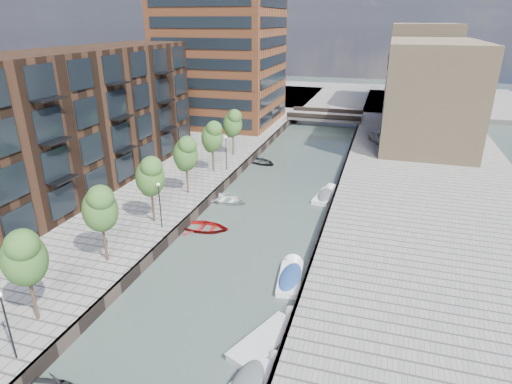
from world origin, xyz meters
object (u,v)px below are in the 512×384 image
at_px(sloop_2, 205,230).
at_px(motorboat_4, 326,195).
at_px(tree_6, 233,123).
at_px(car, 378,137).
at_px(tree_2, 100,207).
at_px(sloop_3, 225,202).
at_px(tree_1, 24,256).
at_px(tree_5, 212,136).
at_px(motorboat_2, 273,336).
at_px(motorboat_3, 291,276).
at_px(tree_3, 150,175).
at_px(tree_4, 185,153).
at_px(bridge, 325,116).
at_px(sloop_4, 261,163).

relative_size(sloop_2, motorboat_4, 0.93).
relative_size(tree_6, sloop_2, 1.31).
bearing_deg(tree_6, car, 34.19).
xyz_separation_m(tree_2, sloop_3, (3.67, 15.06, -5.31)).
distance_m(tree_1, tree_5, 28.00).
distance_m(motorboat_4, car, 21.51).
relative_size(motorboat_2, car, 1.30).
distance_m(tree_1, motorboat_3, 17.47).
bearing_deg(tree_6, motorboat_3, -61.88).
xyz_separation_m(tree_3, motorboat_4, (13.59, 12.36, -5.12)).
bearing_deg(tree_4, sloop_3, 16.16).
relative_size(tree_5, motorboat_2, 1.05).
height_order(tree_1, car, tree_1).
bearing_deg(sloop_2, bridge, -8.45).
height_order(sloop_4, motorboat_4, motorboat_4).
height_order(sloop_4, car, car).
relative_size(bridge, sloop_4, 2.95).
bearing_deg(car, tree_4, -149.52).
distance_m(sloop_2, car, 34.80).
bearing_deg(tree_1, tree_6, 90.00).
height_order(tree_2, tree_5, same).
relative_size(sloop_4, motorboat_3, 0.92).
relative_size(motorboat_2, motorboat_4, 1.16).
bearing_deg(sloop_4, tree_2, -163.95).
bearing_deg(tree_2, tree_5, 90.00).
distance_m(tree_3, motorboat_2, 18.00).
height_order(bridge, tree_2, tree_2).
xyz_separation_m(tree_2, tree_4, (0.00, 14.00, 0.00)).
distance_m(motorboat_2, motorboat_4, 22.81).
height_order(tree_6, car, tree_6).
xyz_separation_m(tree_1, sloop_3, (3.67, 22.06, -5.31)).
relative_size(tree_3, tree_5, 1.00).
bearing_deg(sloop_2, motorboat_3, -123.76).
bearing_deg(sloop_4, tree_1, -162.51).
bearing_deg(tree_2, sloop_2, 63.84).
xyz_separation_m(bridge, sloop_2, (-4.32, -45.50, -1.39)).
distance_m(motorboat_2, motorboat_3, 6.53).
height_order(tree_1, tree_4, same).
bearing_deg(motorboat_4, motorboat_3, -90.95).
xyz_separation_m(tree_4, motorboat_4, (13.59, 5.36, -5.12)).
bearing_deg(motorboat_3, motorboat_4, 89.05).
relative_size(tree_5, sloop_2, 1.31).
distance_m(sloop_4, car, 18.76).
height_order(tree_1, sloop_2, tree_1).
bearing_deg(tree_2, bridge, 81.05).
distance_m(tree_2, sloop_2, 10.86).
distance_m(motorboat_3, car, 37.60).
relative_size(tree_3, car, 1.37).
bearing_deg(motorboat_3, bridge, 95.41).
relative_size(tree_1, motorboat_3, 1.24).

